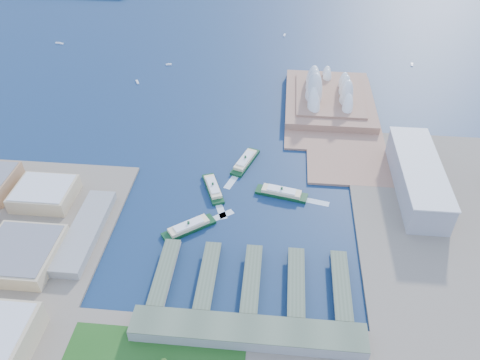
# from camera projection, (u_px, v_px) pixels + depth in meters

# --- Properties ---
(ground) EXTENTS (3000.00, 3000.00, 0.00)m
(ground) POSITION_uv_depth(u_px,v_px,m) (244.00, 227.00, 507.05)
(ground) COLOR #0E2543
(ground) RESTS_ON ground
(peninsula) EXTENTS (135.00, 220.00, 3.00)m
(peninsula) POSITION_uv_depth(u_px,v_px,m) (331.00, 110.00, 699.87)
(peninsula) COLOR #986C53
(peninsula) RESTS_ON ground
(opera_house) EXTENTS (134.00, 180.00, 58.00)m
(opera_house) POSITION_uv_depth(u_px,v_px,m) (331.00, 85.00, 696.47)
(opera_house) COLOR white
(opera_house) RESTS_ON peninsula
(toaster_building) EXTENTS (45.00, 155.00, 35.00)m
(toaster_building) POSITION_uv_depth(u_px,v_px,m) (417.00, 177.00, 541.82)
(toaster_building) COLOR gray
(toaster_building) RESTS_ON east_land
(ferry_wharves) EXTENTS (184.00, 90.00, 9.30)m
(ferry_wharves) POSITION_uv_depth(u_px,v_px,m) (252.00, 280.00, 444.90)
(ferry_wharves) COLOR #4C5943
(ferry_wharves) RESTS_ON ground
(terminal_building) EXTENTS (200.00, 28.00, 12.00)m
(terminal_building) POSITION_uv_depth(u_px,v_px,m) (248.00, 332.00, 395.55)
(terminal_building) COLOR gray
(terminal_building) RESTS_ON south_land
(ferry_a) EXTENTS (34.03, 57.58, 10.64)m
(ferry_a) POSITION_uv_depth(u_px,v_px,m) (213.00, 186.00, 552.70)
(ferry_a) COLOR #0E3819
(ferry_a) RESTS_ON ground
(ferry_b) EXTENTS (34.19, 61.92, 11.39)m
(ferry_b) POSITION_uv_depth(u_px,v_px,m) (245.00, 160.00, 593.75)
(ferry_b) COLOR #0E3819
(ferry_b) RESTS_ON ground
(ferry_c) EXTENTS (56.63, 48.33, 11.29)m
(ferry_c) POSITION_uv_depth(u_px,v_px,m) (189.00, 226.00, 500.75)
(ferry_c) COLOR #0E3819
(ferry_c) RESTS_ON ground
(ferry_d) EXTENTS (62.75, 27.80, 11.51)m
(ferry_d) POSITION_uv_depth(u_px,v_px,m) (282.00, 191.00, 545.30)
(ferry_d) COLOR #0E3819
(ferry_d) RESTS_ON ground
(boat_a) EXTENTS (8.83, 13.29, 2.55)m
(boat_a) POSITION_uv_depth(u_px,v_px,m) (137.00, 82.00, 770.48)
(boat_a) COLOR white
(boat_a) RESTS_ON ground
(boat_b) EXTENTS (10.56, 6.11, 2.70)m
(boat_b) POSITION_uv_depth(u_px,v_px,m) (169.00, 64.00, 822.37)
(boat_b) COLOR white
(boat_b) RESTS_ON ground
(boat_c) EXTENTS (5.37, 12.13, 2.64)m
(boat_c) POSITION_uv_depth(u_px,v_px,m) (412.00, 64.00, 822.14)
(boat_c) COLOR white
(boat_c) RESTS_ON ground
(boat_d) EXTENTS (17.04, 7.18, 2.81)m
(boat_d) POSITION_uv_depth(u_px,v_px,m) (59.00, 43.00, 895.54)
(boat_d) COLOR white
(boat_d) RESTS_ON ground
(boat_e) EXTENTS (5.41, 11.86, 2.81)m
(boat_e) POSITION_uv_depth(u_px,v_px,m) (284.00, 35.00, 927.33)
(boat_e) COLOR white
(boat_e) RESTS_ON ground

